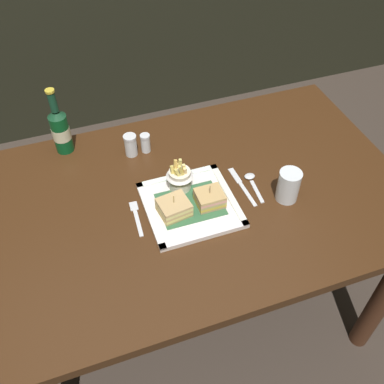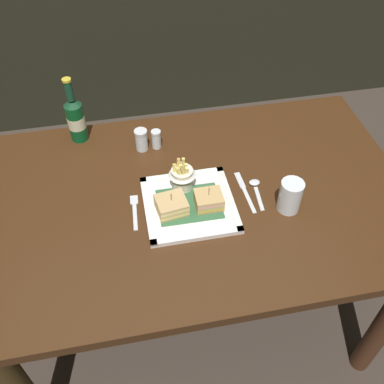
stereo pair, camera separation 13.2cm
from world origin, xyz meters
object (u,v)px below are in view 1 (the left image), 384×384
object	(u,v)px
fries_cup	(180,176)
pepper_shaker	(146,144)
sandwich_half_right	(210,198)
beer_bottle	(60,129)
salt_shaker	(131,146)
square_plate	(190,205)
spoon	(252,180)
dining_table	(194,219)
knife	(241,185)
fork	(136,216)
water_glass	(288,187)
sandwich_half_left	(174,207)

from	to	relation	value
fries_cup	pepper_shaker	size ratio (longest dim) A/B	1.63
sandwich_half_right	beer_bottle	world-z (taller)	beer_bottle
sandwich_half_right	salt_shaker	size ratio (longest dim) A/B	1.05
square_plate	spoon	bearing A→B (deg)	9.40
dining_table	pepper_shaker	bearing A→B (deg)	108.25
sandwich_half_right	spoon	world-z (taller)	sandwich_half_right
dining_table	spoon	distance (m)	0.23
knife	fork	bearing A→B (deg)	-177.38
knife	beer_bottle	bearing A→B (deg)	144.35
spoon	water_glass	bearing A→B (deg)	-54.75
dining_table	sandwich_half_right	world-z (taller)	sandwich_half_right
spoon	pepper_shaker	world-z (taller)	pepper_shaker
dining_table	beer_bottle	bearing A→B (deg)	134.33
beer_bottle	sandwich_half_left	bearing A→B (deg)	-57.10
sandwich_half_left	knife	size ratio (longest dim) A/B	0.54
beer_bottle	knife	world-z (taller)	beer_bottle
fries_cup	pepper_shaker	bearing A→B (deg)	103.46
water_glass	knife	bearing A→B (deg)	138.85
sandwich_half_right	beer_bottle	distance (m)	0.56
salt_shaker	pepper_shaker	distance (m)	0.05
pepper_shaker	fork	bearing A→B (deg)	-110.95
pepper_shaker	water_glass	bearing A→B (deg)	-45.48
sandwich_half_left	pepper_shaker	world-z (taller)	sandwich_half_left
beer_bottle	fries_cup	bearing A→B (deg)	-45.20
knife	pepper_shaker	distance (m)	0.36
knife	spoon	size ratio (longest dim) A/B	1.38
fries_cup	square_plate	bearing A→B (deg)	-84.59
dining_table	sandwich_half_right	size ratio (longest dim) A/B	16.51
dining_table	pepper_shaker	world-z (taller)	pepper_shaker
fork	knife	world-z (taller)	same
sandwich_half_left	knife	world-z (taller)	sandwich_half_left
fries_cup	spoon	world-z (taller)	fries_cup
fork	knife	xyz separation A→B (m)	(0.35, 0.02, 0.00)
sandwich_half_right	spoon	xyz separation A→B (m)	(0.17, 0.05, -0.03)
knife	pepper_shaker	bearing A→B (deg)	132.77
sandwich_half_left	knife	xyz separation A→B (m)	(0.24, 0.05, -0.03)
fries_cup	knife	size ratio (longest dim) A/B	0.62
sandwich_half_left	pepper_shaker	distance (m)	0.31
sandwich_half_left	salt_shaker	bearing A→B (deg)	99.89
dining_table	beer_bottle	size ratio (longest dim) A/B	5.63
sandwich_half_left	fork	distance (m)	0.12
fries_cup	knife	world-z (taller)	fries_cup
square_plate	knife	size ratio (longest dim) A/B	1.51
fork	beer_bottle	bearing A→B (deg)	112.35
sandwich_half_left	square_plate	bearing A→B (deg)	15.50
water_glass	salt_shaker	size ratio (longest dim) A/B	1.34
dining_table	pepper_shaker	size ratio (longest dim) A/B	19.93
square_plate	pepper_shaker	distance (m)	0.30
fork	salt_shaker	distance (m)	0.29
water_glass	knife	xyz separation A→B (m)	(-0.11, 0.10, -0.04)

